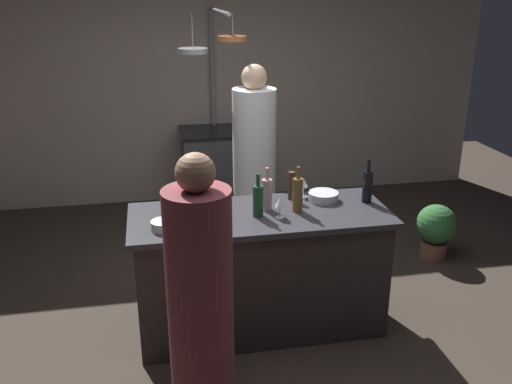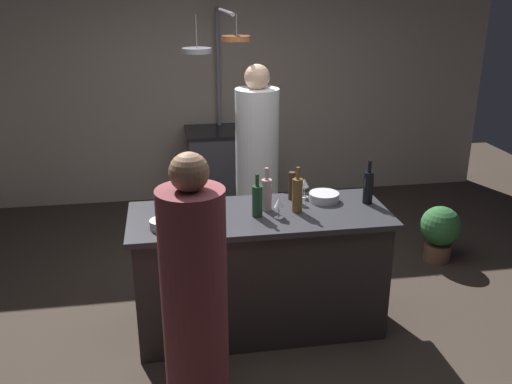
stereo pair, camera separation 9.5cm
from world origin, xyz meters
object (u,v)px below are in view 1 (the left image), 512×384
object	(u,v)px
chef	(254,174)
guest_left	(201,314)
wine_bottle_amber	(298,194)
wine_glass_by_chef	(304,184)
potted_plant	(436,228)
wine_glass_near_right_guest	(280,203)
mixing_bowl_ceramic	(163,225)
stove_range	(217,169)
mixing_bowl_steel	(323,196)
bar_stool_left	(201,337)
wine_bottle_rose	(267,194)
pepper_mill	(291,185)
wine_bottle_dark	(367,186)
wine_bottle_green	(258,200)

from	to	relation	value
chef	guest_left	xyz separation A→B (m)	(-0.67, -2.04, -0.06)
wine_bottle_amber	wine_glass_by_chef	size ratio (longest dim) A/B	2.21
potted_plant	wine_glass_near_right_guest	world-z (taller)	wine_glass_near_right_guest
wine_bottle_amber	wine_glass_by_chef	distance (m)	0.29
wine_bottle_amber	mixing_bowl_ceramic	world-z (taller)	wine_bottle_amber
stove_range	guest_left	size ratio (longest dim) A/B	0.54
mixing_bowl_steel	wine_glass_near_right_guest	bearing A→B (deg)	-146.09
bar_stool_left	guest_left	size ratio (longest dim) A/B	0.42
guest_left	mixing_bowl_ceramic	world-z (taller)	guest_left
wine_bottle_rose	wine_bottle_amber	size ratio (longest dim) A/B	0.95
stove_range	potted_plant	world-z (taller)	stove_range
chef	potted_plant	distance (m)	1.74
pepper_mill	wine_glass_by_chef	world-z (taller)	pepper_mill
potted_plant	wine_bottle_amber	size ratio (longest dim) A/B	1.61
stove_range	wine_bottle_rose	size ratio (longest dim) A/B	2.90
chef	wine_glass_by_chef	distance (m)	0.88
wine_bottle_rose	mixing_bowl_ceramic	bearing A→B (deg)	-163.67
wine_bottle_dark	wine_bottle_rose	world-z (taller)	wine_bottle_dark
wine_bottle_green	guest_left	bearing A→B (deg)	-117.90
potted_plant	wine_bottle_green	size ratio (longest dim) A/B	1.72
bar_stool_left	wine_bottle_green	distance (m)	0.98
bar_stool_left	wine_glass_near_right_guest	size ratio (longest dim) A/B	4.66
chef	pepper_mill	size ratio (longest dim) A/B	8.44
wine_glass_by_chef	wine_bottle_green	bearing A→B (deg)	-143.46
wine_bottle_green	wine_bottle_amber	size ratio (longest dim) A/B	0.94
potted_plant	wine_bottle_rose	distance (m)	2.01
wine_bottle_rose	mixing_bowl_steel	xyz separation A→B (m)	(0.44, 0.10, -0.09)
wine_bottle_green	wine_glass_near_right_guest	world-z (taller)	wine_bottle_green
wine_glass_by_chef	wine_glass_near_right_guest	size ratio (longest dim) A/B	1.00
wine_bottle_dark	wine_glass_near_right_guest	world-z (taller)	wine_bottle_dark
stove_range	wine_glass_by_chef	distance (m)	2.30
wine_bottle_rose	pepper_mill	bearing A→B (deg)	37.76
wine_bottle_dark	wine_bottle_rose	bearing A→B (deg)	-179.33
wine_bottle_rose	mixing_bowl_ceramic	xyz separation A→B (m)	(-0.72, -0.21, -0.09)
wine_bottle_green	wine_glass_by_chef	distance (m)	0.50
mixing_bowl_ceramic	stove_range	bearing A→B (deg)	75.69
pepper_mill	wine_bottle_dark	bearing A→B (deg)	-17.01
wine_glass_near_right_guest	wine_bottle_amber	bearing A→B (deg)	33.10
bar_stool_left	wine_glass_by_chef	size ratio (longest dim) A/B	4.66
wine_glass_by_chef	guest_left	bearing A→B (deg)	-126.16
wine_bottle_amber	mixing_bowl_steel	size ratio (longest dim) A/B	1.47
stove_range	wine_glass_near_right_guest	size ratio (longest dim) A/B	6.10
mixing_bowl_ceramic	wine_glass_by_chef	bearing A→B (deg)	21.27
wine_glass_by_chef	mixing_bowl_ceramic	size ratio (longest dim) A/B	0.91
chef	potted_plant	world-z (taller)	chef
wine_bottle_green	wine_glass_by_chef	xyz separation A→B (m)	(0.40, 0.30, -0.01)
guest_left	mixing_bowl_steel	bearing A→B (deg)	47.83
guest_left	wine_bottle_dark	world-z (taller)	guest_left
mixing_bowl_steel	mixing_bowl_ceramic	xyz separation A→B (m)	(-1.17, -0.31, -0.00)
pepper_mill	mixing_bowl_ceramic	bearing A→B (deg)	-157.98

